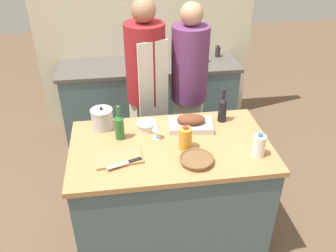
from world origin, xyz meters
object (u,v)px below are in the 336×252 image
Objects in this scene: stock_pot at (102,119)px; wine_bottle_dark at (119,126)px; wicker_basket at (197,160)px; cutting_board at (119,157)px; knife_chef at (126,163)px; condiment_bottle_tall at (173,52)px; person_cook_guest at (189,86)px; juice_jug at (185,138)px; roasting_pan at (191,123)px; mixing_bowl at (146,125)px; wine_glass_left at (156,127)px; condiment_bottle_extra at (218,52)px; condiment_bottle_short at (203,54)px; wine_bottle_green at (223,109)px; milk_jug at (259,145)px.

wine_bottle_dark is (0.13, -0.17, 0.03)m from stock_pot.
wine_bottle_dark is (-0.51, 0.37, 0.09)m from wicker_basket.
cutting_board is 1.40× the size of knife_chef.
person_cook_guest is (0.01, -0.92, 0.01)m from condiment_bottle_tall.
knife_chef is (-0.43, -0.14, -0.06)m from juice_jug.
roasting_pan is 0.35m from mixing_bowl.
wine_glass_left is 0.08× the size of person_cook_guest.
wine_bottle_dark is 1.81× the size of condiment_bottle_tall.
condiment_bottle_extra is (0.97, 1.51, -0.00)m from mixing_bowl.
condiment_bottle_tall is 0.70× the size of condiment_bottle_short.
condiment_bottle_extra is at bearing 76.28° from wine_bottle_green.
condiment_bottle_tall is at bearing 175.73° from condiment_bottle_extra.
wicker_basket is 1.74× the size of condiment_bottle_extra.
wine_bottle_green reaches higher than cutting_board.
condiment_bottle_tall is at bearing 85.52° from wicker_basket.
wine_bottle_dark is (0.02, 0.26, 0.10)m from cutting_board.
wine_bottle_green is at bearing 25.03° from cutting_board.
wine_bottle_green is 1.32m from condiment_bottle_short.
wine_bottle_dark is at bearing 156.56° from juice_jug.
juice_jug reaches higher than condiment_bottle_extra.
juice_jug is 0.51m from milk_jug.
stock_pot is (-0.68, 0.10, 0.04)m from roasting_pan.
wine_glass_left is at bearing -65.50° from mixing_bowl.
roasting_pan is at bearing 83.83° from wicker_basket.
wine_bottle_dark reaches higher than condiment_bottle_extra.
stock_pot is 1.36× the size of condiment_bottle_extra.
juice_jug is 0.95m from person_cook_guest.
wicker_basket is 1.11× the size of condiment_bottle_short.
roasting_pan is 1.98× the size of stock_pot.
wicker_basket is at bearing -78.23° from person_cook_guest.
condiment_bottle_short reaches higher than condiment_bottle_extra.
person_cook_guest is at bearing 80.03° from roasting_pan.
juice_jug is at bearing 6.70° from cutting_board.
knife_chef is at bearing -129.40° from wine_glass_left.
knife_chef is at bearing -149.11° from wine_bottle_green.
condiment_bottle_extra is at bearing 68.16° from juice_jug.
stock_pot is 1.67m from condiment_bottle_tall.
milk_jug is 0.65× the size of wine_bottle_dark.
juice_jug is 0.11× the size of person_cook_guest.
juice_jug is (0.25, -0.30, 0.05)m from mixing_bowl.
person_cook_guest is at bearing -120.24° from condiment_bottle_extra.
knife_chef is at bearing -162.14° from juice_jug.
milk_jug is (0.97, -0.10, 0.07)m from cutting_board.
wine_bottle_green reaches higher than wicker_basket.
wine_glass_left is at bearing -103.17° from condiment_bottle_tall.
cutting_board is (-0.52, 0.12, -0.01)m from wicker_basket.
person_cook_guest is (0.67, 0.72, -0.06)m from wine_bottle_dark.
stock_pot is at bearing 148.06° from juice_jug.
wicker_basket is at bearing -40.39° from stock_pot.
wicker_basket is 0.63m from wine_bottle_dark.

